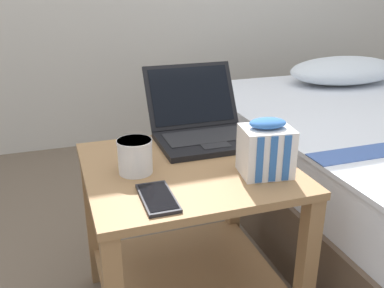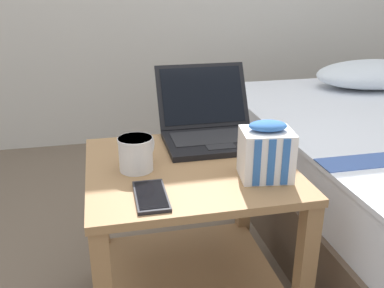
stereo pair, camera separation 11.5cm
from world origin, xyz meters
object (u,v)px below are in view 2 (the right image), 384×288
at_px(laptop, 211,126).
at_px(cell_phone, 151,196).
at_px(mug_front_left, 136,151).
at_px(snack_bag, 266,152).

height_order(laptop, cell_phone, laptop).
xyz_separation_m(laptop, cell_phone, (-0.25, -0.36, -0.04)).
bearing_deg(laptop, cell_phone, -124.16).
distance_m(mug_front_left, snack_bag, 0.35).
xyz_separation_m(snack_bag, cell_phone, (-0.31, -0.05, -0.07)).
bearing_deg(laptop, snack_bag, -77.95).
height_order(mug_front_left, snack_bag, snack_bag).
xyz_separation_m(mug_front_left, snack_bag, (0.33, -0.13, 0.02)).
xyz_separation_m(mug_front_left, cell_phone, (0.02, -0.18, -0.05)).
relative_size(laptop, mug_front_left, 2.93).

